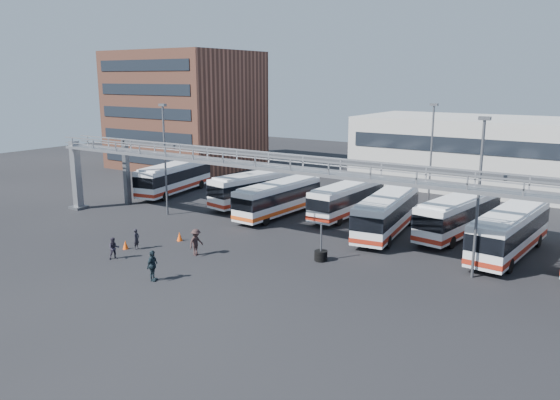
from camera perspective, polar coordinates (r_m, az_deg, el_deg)
The scene contains 21 objects.
ground at distance 36.02m, azimuth -2.54°, elevation -7.62°, with size 140.00×140.00×0.00m, color black.
gantry at distance 39.30m, azimuth 2.43°, elevation 2.43°, with size 51.40×5.15×7.10m.
apartment_building at distance 78.81m, azimuth -9.85°, elevation 9.23°, with size 18.00×15.00×16.00m, color brown.
warehouse at distance 66.27m, azimuth 26.44°, elevation 4.00°, with size 42.00×14.00×8.00m, color #9E9E99.
light_pole_left at distance 50.82m, azimuth -11.94°, elevation 4.76°, with size 0.70×0.35×10.21m.
light_pole_mid at distance 35.80m, azimuth 20.07°, elevation 1.01°, with size 0.70×0.35×10.21m.
light_pole_back at distance 52.21m, azimuth 15.52°, elevation 4.78°, with size 0.70×0.35×10.21m.
bus_0 at distance 60.75m, azimuth -10.99°, elevation 2.37°, with size 4.46×11.32×3.35m.
bus_2 at distance 54.39m, azimuth -2.39°, elevation 1.35°, with size 4.46×11.09×3.28m.
bus_3 at distance 49.91m, azimuth -0.18°, elevation 0.26°, with size 2.93×10.54×3.17m.
bus_4 at distance 50.16m, azimuth 7.04°, elevation 0.18°, with size 2.82×10.30×3.10m.
bus_5 at distance 44.86m, azimuth 11.10°, elevation -1.28°, with size 3.89×11.26×3.35m.
bus_6 at distance 45.83m, azimuth 18.16°, elevation -1.44°, with size 4.10×11.04×3.28m.
bus_7 at distance 42.00m, azimuth 22.87°, elevation -2.99°, with size 3.56×11.33×3.39m.
pedestrian_a at distance 41.94m, azimuth -14.77°, elevation -3.96°, with size 0.57×0.38×1.57m, color black.
pedestrian_b at distance 40.13m, azimuth -16.97°, elevation -4.85°, with size 0.76×0.59×1.57m, color #27222F.
pedestrian_c at distance 39.58m, azimuth -8.76°, elevation -4.38°, with size 1.26×0.73×1.96m, color #312120.
pedestrian_d at distance 35.27m, azimuth -13.19°, elevation -6.70°, with size 1.16×0.48×1.98m, color #1A282F.
cone_left at distance 42.31m, azimuth -15.85°, elevation -4.52°, with size 0.42×0.42×0.66m, color #F64E0D.
cone_right at distance 43.44m, azimuth -10.45°, elevation -3.76°, with size 0.44×0.44×0.70m, color #F64E0D.
tire_stack at distance 38.27m, azimuth 4.29°, elevation -5.71°, with size 0.91×0.91×2.61m.
Camera 1 is at (19.99, -27.24, 12.49)m, focal length 35.00 mm.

